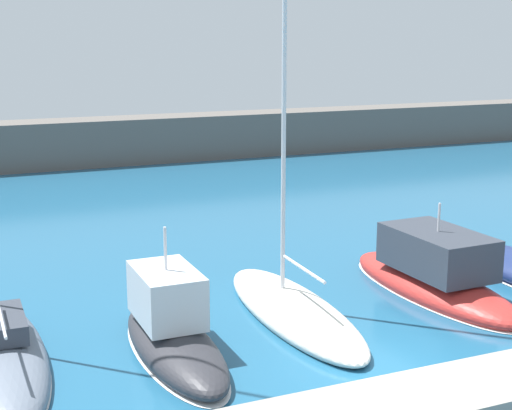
% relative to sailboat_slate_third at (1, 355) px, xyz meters
% --- Properties ---
extents(ground_plane, '(120.00, 120.00, 0.00)m').
position_rel_sailboat_slate_third_xyz_m(ground_plane, '(8.57, -4.32, -0.24)').
color(ground_plane, '#1E567A').
extents(dock_pier, '(42.68, 2.21, 0.41)m').
position_rel_sailboat_slate_third_xyz_m(dock_pier, '(8.57, -6.20, -0.04)').
color(dock_pier, gray).
rests_on(dock_pier, ground_plane).
extents(breakwater_seawall, '(108.00, 3.14, 2.91)m').
position_rel_sailboat_slate_third_xyz_m(breakwater_seawall, '(8.57, 29.22, 1.21)').
color(breakwater_seawall, '#5B5651').
rests_on(breakwater_seawall, ground_plane).
extents(sailboat_slate_third, '(2.32, 8.08, 16.81)m').
position_rel_sailboat_slate_third_xyz_m(sailboat_slate_third, '(0.00, 0.00, 0.00)').
color(sailboat_slate_third, slate).
rests_on(sailboat_slate_third, ground_plane).
extents(motorboat_charcoal_fourth, '(1.94, 6.34, 3.57)m').
position_rel_sailboat_slate_third_xyz_m(motorboat_charcoal_fourth, '(4.18, -1.03, 0.34)').
color(motorboat_charcoal_fourth, '#2D2D33').
rests_on(motorboat_charcoal_fourth, ground_plane).
extents(sailboat_ivory_fifth, '(2.48, 8.21, 17.19)m').
position_rel_sailboat_slate_third_xyz_m(sailboat_ivory_fifth, '(8.20, 0.03, 0.06)').
color(sailboat_ivory_fifth, silver).
rests_on(sailboat_ivory_fifth, ground_plane).
extents(motorboat_red_sixth, '(2.71, 7.90, 3.36)m').
position_rel_sailboat_slate_third_xyz_m(motorboat_red_sixth, '(13.28, 0.18, 0.34)').
color(motorboat_red_sixth, '#B72D28').
rests_on(motorboat_red_sixth, ground_plane).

